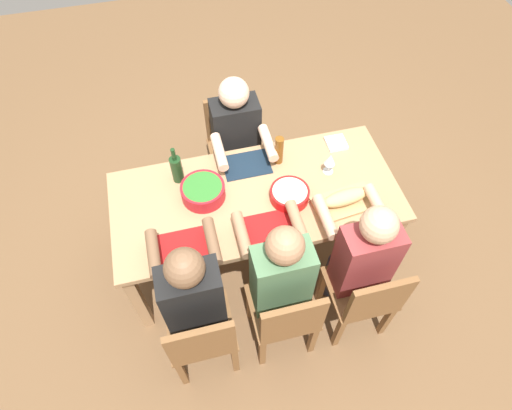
{
  "coord_description": "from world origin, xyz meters",
  "views": [
    {
      "loc": [
        -0.42,
        -1.67,
        3.03
      ],
      "look_at": [
        0.0,
        0.0,
        0.63
      ],
      "focal_mm": 30.71,
      "sensor_mm": 36.0,
      "label": 1
    }
  ],
  "objects_px": {
    "diner_near_right": "(361,255)",
    "napkin_stack": "(336,143)",
    "wine_glass": "(330,160)",
    "diner_far_center": "(237,139)",
    "cutting_board": "(344,202)",
    "beer_bottle": "(279,150)",
    "chair_near_left": "(202,337)",
    "serving_bowl_greens": "(203,191)",
    "chair_far_center": "(233,142)",
    "chair_near_center": "(286,316)",
    "diner_near_center": "(279,274)",
    "chair_near_right": "(366,297)",
    "diner_near_left": "(192,294)",
    "wine_bottle": "(177,169)",
    "dining_table": "(256,203)",
    "serving_bowl_pasta": "(290,194)",
    "bread_loaf": "(346,197)"
  },
  "relations": [
    {
      "from": "diner_near_left",
      "to": "wine_glass",
      "type": "xyz_separation_m",
      "value": [
        1.04,
        0.64,
        0.16
      ]
    },
    {
      "from": "dining_table",
      "to": "diner_near_center",
      "type": "relative_size",
      "value": 1.57
    },
    {
      "from": "chair_near_left",
      "to": "wine_glass",
      "type": "height_order",
      "value": "wine_glass"
    },
    {
      "from": "chair_near_center",
      "to": "cutting_board",
      "type": "height_order",
      "value": "chair_near_center"
    },
    {
      "from": "chair_far_center",
      "to": "chair_near_center",
      "type": "distance_m",
      "value": 1.5
    },
    {
      "from": "diner_near_right",
      "to": "chair_near_right",
      "type": "bearing_deg",
      "value": -90.0
    },
    {
      "from": "napkin_stack",
      "to": "chair_near_right",
      "type": "bearing_deg",
      "value": -98.02
    },
    {
      "from": "chair_far_center",
      "to": "diner_near_right",
      "type": "distance_m",
      "value": 1.43
    },
    {
      "from": "diner_near_right",
      "to": "beer_bottle",
      "type": "distance_m",
      "value": 0.88
    },
    {
      "from": "chair_near_left",
      "to": "serving_bowl_pasta",
      "type": "height_order",
      "value": "chair_near_left"
    },
    {
      "from": "cutting_board",
      "to": "serving_bowl_pasta",
      "type": "bearing_deg",
      "value": 158.87
    },
    {
      "from": "bread_loaf",
      "to": "wine_glass",
      "type": "xyz_separation_m",
      "value": [
        -0.01,
        0.28,
        0.05
      ]
    },
    {
      "from": "serving_bowl_greens",
      "to": "chair_near_left",
      "type": "bearing_deg",
      "value": -102.67
    },
    {
      "from": "serving_bowl_pasta",
      "to": "beer_bottle",
      "type": "bearing_deg",
      "value": 86.87
    },
    {
      "from": "chair_near_center",
      "to": "napkin_stack",
      "type": "distance_m",
      "value": 1.27
    },
    {
      "from": "napkin_stack",
      "to": "dining_table",
      "type": "bearing_deg",
      "value": -155.6
    },
    {
      "from": "chair_near_right",
      "to": "wine_glass",
      "type": "bearing_deg",
      "value": 89.55
    },
    {
      "from": "wine_bottle",
      "to": "beer_bottle",
      "type": "xyz_separation_m",
      "value": [
        0.69,
        -0.01,
        0.0
      ]
    },
    {
      "from": "serving_bowl_greens",
      "to": "serving_bowl_pasta",
      "type": "xyz_separation_m",
      "value": [
        0.54,
        -0.15,
        -0.01
      ]
    },
    {
      "from": "dining_table",
      "to": "chair_near_right",
      "type": "relative_size",
      "value": 2.21
    },
    {
      "from": "beer_bottle",
      "to": "diner_far_center",
      "type": "bearing_deg",
      "value": 124.93
    },
    {
      "from": "chair_far_center",
      "to": "diner_near_left",
      "type": "relative_size",
      "value": 0.71
    },
    {
      "from": "diner_near_center",
      "to": "serving_bowl_greens",
      "type": "xyz_separation_m",
      "value": [
        -0.33,
        0.64,
        0.1
      ]
    },
    {
      "from": "diner_near_right",
      "to": "diner_near_center",
      "type": "bearing_deg",
      "value": 180.0
    },
    {
      "from": "diner_near_left",
      "to": "cutting_board",
      "type": "distance_m",
      "value": 1.11
    },
    {
      "from": "diner_far_center",
      "to": "diner_near_left",
      "type": "relative_size",
      "value": 1.0
    },
    {
      "from": "chair_far_center",
      "to": "diner_near_right",
      "type": "height_order",
      "value": "diner_near_right"
    },
    {
      "from": "chair_far_center",
      "to": "diner_near_center",
      "type": "xyz_separation_m",
      "value": [
        -0.0,
        -1.31,
        0.21
      ]
    },
    {
      "from": "serving_bowl_greens",
      "to": "cutting_board",
      "type": "distance_m",
      "value": 0.91
    },
    {
      "from": "chair_far_center",
      "to": "wine_bottle",
      "type": "distance_m",
      "value": 0.77
    },
    {
      "from": "diner_near_center",
      "to": "chair_near_right",
      "type": "xyz_separation_m",
      "value": [
        0.52,
        -0.18,
        -0.21
      ]
    },
    {
      "from": "serving_bowl_pasta",
      "to": "bread_loaf",
      "type": "relative_size",
      "value": 0.8
    },
    {
      "from": "chair_near_left",
      "to": "bread_loaf",
      "type": "height_order",
      "value": "same"
    },
    {
      "from": "diner_far_center",
      "to": "cutting_board",
      "type": "bearing_deg",
      "value": -55.2
    },
    {
      "from": "napkin_stack",
      "to": "wine_glass",
      "type": "bearing_deg",
      "value": -122.11
    },
    {
      "from": "wine_glass",
      "to": "napkin_stack",
      "type": "bearing_deg",
      "value": 57.89
    },
    {
      "from": "diner_near_right",
      "to": "cutting_board",
      "type": "height_order",
      "value": "diner_near_right"
    },
    {
      "from": "diner_far_center",
      "to": "serving_bowl_greens",
      "type": "height_order",
      "value": "diner_far_center"
    },
    {
      "from": "diner_far_center",
      "to": "chair_near_center",
      "type": "relative_size",
      "value": 1.41
    },
    {
      "from": "diner_far_center",
      "to": "beer_bottle",
      "type": "distance_m",
      "value": 0.42
    },
    {
      "from": "serving_bowl_pasta",
      "to": "wine_glass",
      "type": "height_order",
      "value": "wine_glass"
    },
    {
      "from": "dining_table",
      "to": "wine_glass",
      "type": "relative_size",
      "value": 11.34
    },
    {
      "from": "chair_near_center",
      "to": "chair_near_right",
      "type": "height_order",
      "value": "same"
    },
    {
      "from": "diner_near_right",
      "to": "napkin_stack",
      "type": "height_order",
      "value": "diner_near_right"
    },
    {
      "from": "chair_near_left",
      "to": "serving_bowl_greens",
      "type": "distance_m",
      "value": 0.9
    },
    {
      "from": "diner_near_center",
      "to": "serving_bowl_pasta",
      "type": "height_order",
      "value": "diner_near_center"
    },
    {
      "from": "diner_far_center",
      "to": "serving_bowl_greens",
      "type": "bearing_deg",
      "value": -124.14
    },
    {
      "from": "napkin_stack",
      "to": "diner_near_right",
      "type": "bearing_deg",
      "value": -99.69
    },
    {
      "from": "chair_near_left",
      "to": "napkin_stack",
      "type": "height_order",
      "value": "chair_near_left"
    },
    {
      "from": "diner_far_center",
      "to": "chair_near_left",
      "type": "xyz_separation_m",
      "value": [
        -0.52,
        -1.31,
        -0.21
      ]
    }
  ]
}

